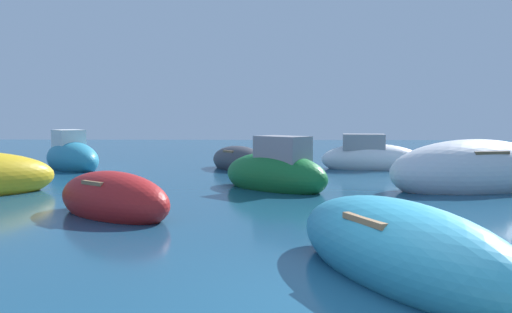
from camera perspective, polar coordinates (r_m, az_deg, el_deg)
name	(u,v)px	position (r m, az deg, el deg)	size (l,w,h in m)	color
ground	(365,301)	(6.68, 11.42, -14.64)	(80.00, 80.00, 0.00)	navy
moored_boat_0	(399,250)	(7.54, 14.78, -9.51)	(3.18, 4.67, 1.35)	teal
moored_boat_2	(370,158)	(22.09, 11.94, -0.12)	(4.12, 1.92, 1.69)	white
moored_boat_3	(113,200)	(12.08, -14.78, -4.41)	(3.47, 3.13, 1.24)	#B21E1E
moored_boat_4	(276,173)	(15.81, 2.07, -1.73)	(3.76, 3.60, 1.87)	#197233
moored_boat_5	(72,157)	(22.87, -18.82, -0.07)	(3.68, 3.89, 1.88)	teal
moored_boat_7	(474,172)	(16.81, 21.93, -1.51)	(5.56, 3.32, 1.89)	white
moored_boat_8	(239,161)	(21.45, -1.80, -0.47)	(3.06, 3.50, 1.20)	#3F3F47
moored_boat_9	(497,162)	(22.77, 23.97, -0.50)	(3.98, 1.94, 1.30)	#1E479E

